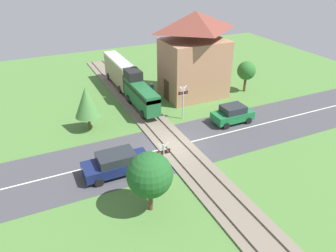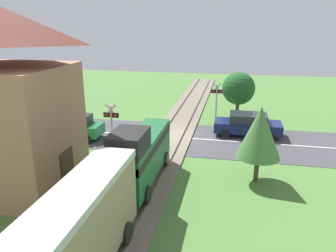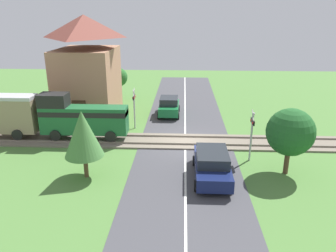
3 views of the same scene
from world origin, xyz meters
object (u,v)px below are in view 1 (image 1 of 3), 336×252
car_near_crossing (117,163)px  station_building (194,56)px  pedestrian_by_station (152,91)px  crossing_signal_east_approach (183,98)px  train (128,80)px  car_far_side (233,114)px  crossing_signal_west_approach (163,159)px

car_near_crossing → station_building: bearing=41.0°
station_building → pedestrian_by_station: size_ratio=4.93×
crossing_signal_east_approach → station_building: station_building is taller
train → pedestrian_by_station: bearing=-35.9°
car_far_side → crossing_signal_west_approach: (-9.13, -5.41, 1.21)m
crossing_signal_west_approach → station_building: (9.03, 12.42, 2.10)m
car_near_crossing → crossing_signal_east_approach: bearing=34.5°
train → station_building: bearing=-20.6°
pedestrian_by_station → crossing_signal_east_approach: bearing=-82.0°
crossing_signal_west_approach → pedestrian_by_station: size_ratio=1.86×
pedestrian_by_station → crossing_signal_west_approach: bearing=-109.6°
crossing_signal_west_approach → station_building: size_ratio=0.38×
car_far_side → station_building: station_building is taller
car_near_crossing → station_building: station_building is taller
train → car_near_crossing: train is taller
crossing_signal_west_approach → crossing_signal_east_approach: bearing=55.3°
train → station_building: station_building is taller
car_near_crossing → crossing_signal_west_approach: (2.36, -2.53, 1.23)m
car_near_crossing → car_far_side: car_far_side is taller
train → car_far_side: 11.39m
crossing_signal_east_approach → pedestrian_by_station: 5.60m
train → crossing_signal_west_approach: bearing=-100.5°
crossing_signal_east_approach → pedestrian_by_station: bearing=98.0°
crossing_signal_west_approach → station_building: 15.50m
train → pedestrian_by_station: size_ratio=7.62×
train → crossing_signal_east_approach: 7.38m
crossing_signal_west_approach → pedestrian_by_station: (4.74, 13.34, -1.26)m
station_building → pedestrian_by_station: (-4.29, 0.92, -3.37)m
car_near_crossing → station_building: (11.39, 9.90, 3.33)m
car_near_crossing → pedestrian_by_station: size_ratio=2.64×
car_far_side → pedestrian_by_station: pedestrian_by_station is taller
crossing_signal_west_approach → crossing_signal_east_approach: 9.65m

